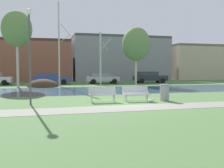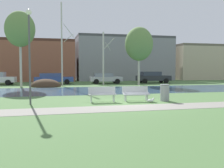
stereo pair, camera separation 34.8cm
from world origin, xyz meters
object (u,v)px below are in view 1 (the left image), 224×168
Objects in this scene: bench_right at (136,93)px; parked_wagon_fourth_dark at (149,77)px; bench_left at (103,94)px; streetlamp at (29,40)px; parked_sedan_second_blue at (50,78)px; seagull at (151,100)px; trash_bin at (165,92)px; parked_hatch_third_silver at (102,78)px.

bench_right is 0.36× the size of parked_wagon_fourth_dark.
bench_left is at bearing 180.00° from bench_right.
streetlamp is (-3.98, 0.03, 2.96)m from bench_left.
streetlamp is 1.07× the size of parked_sedan_second_blue.
streetlamp is at bearing 172.28° from seagull.
seagull is (2.66, -0.87, -0.34)m from bench_left.
parked_wagon_fourth_dark is (6.63, 17.83, 0.29)m from trash_bin.
parked_sedan_second_blue is at bearing 105.72° from seagull.
parked_sedan_second_blue is at bearing 104.62° from bench_right.
parked_sedan_second_blue is at bearing 85.81° from streetlamp.
bench_left is 18.22m from parked_sedan_second_blue.
trash_bin is 0.24× the size of parked_hatch_third_silver.
trash_bin is at bearing -70.83° from parked_sedan_second_blue.
parked_wagon_fourth_dark is at bearing -2.48° from parked_sedan_second_blue.
bench_right is 3.58× the size of seagull.
seagull is at bearing -54.72° from bench_right.
parked_wagon_fourth_dark is (6.51, -0.10, 0.08)m from parked_hatch_third_silver.
parked_wagon_fourth_dark reaches higher than bench_left.
bench_right is at bearing -95.90° from parked_hatch_third_silver.
bench_left is at bearing 161.79° from seagull.
bench_left is 20.31m from parked_wagon_fourth_dark.
parked_hatch_third_silver is at bearing 84.10° from bench_right.
parked_hatch_third_silver is at bearing 89.62° from trash_bin.
bench_right is 1.63× the size of trash_bin.
bench_left is at bearing -81.60° from parked_sedan_second_blue.
parked_wagon_fourth_dark reaches higher than parked_sedan_second_blue.
trash_bin is at bearing -110.40° from parked_wagon_fourth_dark.
bench_right is at bearing 167.63° from trash_bin.
trash_bin is 17.93m from parked_hatch_third_silver.
streetlamp reaches higher than bench_right.
parked_hatch_third_silver reaches higher than bench_right.
streetlamp is (-6.64, 0.90, 3.30)m from seagull.
streetlamp reaches higher than parked_hatch_third_silver.
parked_sedan_second_blue reaches higher than parked_hatch_third_silver.
trash_bin is 1.25m from seagull.
streetlamp is at bearing 179.76° from bench_right.
parked_sedan_second_blue is (-4.70, 18.03, 0.27)m from bench_right.
bench_right is at bearing -0.24° from streetlamp.
streetlamp is 1.23× the size of parked_hatch_third_silver.
parked_wagon_fourth_dark is (14.35, 17.44, -2.63)m from streetlamp.
trash_bin is at bearing -5.69° from bench_left.
parked_sedan_second_blue reaches higher than seagull.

